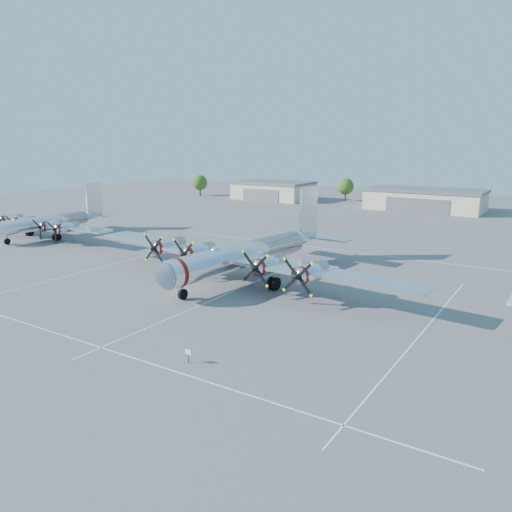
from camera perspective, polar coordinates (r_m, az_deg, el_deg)
The scene contains 9 objects.
ground at distance 60.36m, azimuth -1.19°, elevation -3.45°, with size 260.00×260.00×0.00m, color #545456.
parking_lines at distance 58.97m, azimuth -2.14°, elevation -3.84°, with size 60.00×50.08×0.01m.
hangar_west at distance 151.94m, azimuth 1.95°, elevation 7.52°, with size 22.60×14.60×5.40m.
hangar_center at distance 134.73m, azimuth 18.73°, elevation 6.15°, with size 28.60×14.60×5.40m.
tree_far_west at distance 162.86m, azimuth -6.43°, elevation 8.34°, with size 4.80×4.80×6.64m.
tree_west at distance 150.03m, azimuth 10.20°, elevation 7.83°, with size 4.80×4.80×6.64m.
main_bomber_b29 at distance 63.83m, azimuth -0.94°, elevation -2.53°, with size 48.26×33.01×10.67m, color silver, non-canonical shape.
bomber_west at distance 98.83m, azimuth -22.43°, elevation 2.03°, with size 34.96×24.75×9.23m, color silver, non-canonical shape.
info_placard at distance 40.24m, azimuth -7.75°, elevation -10.99°, with size 0.58×0.08×1.10m.
Camera 1 is at (32.32, -48.05, 17.00)m, focal length 35.00 mm.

